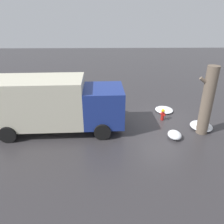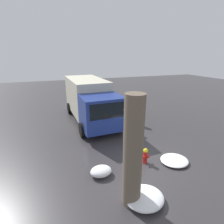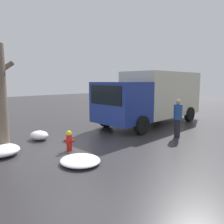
# 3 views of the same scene
# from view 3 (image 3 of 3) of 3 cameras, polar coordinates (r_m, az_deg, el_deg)

# --- Properties ---
(ground_plane) EXTENTS (60.00, 60.00, 0.00)m
(ground_plane) POSITION_cam_3_polar(r_m,az_deg,el_deg) (8.29, -11.06, -9.83)
(ground_plane) COLOR #333033
(fire_hydrant) EXTENTS (0.35, 0.39, 0.75)m
(fire_hydrant) POSITION_cam_3_polar(r_m,az_deg,el_deg) (8.17, -11.15, -7.27)
(fire_hydrant) COLOR red
(fire_hydrant) RESTS_ON ground_plane
(delivery_truck) EXTENTS (7.52, 2.94, 3.05)m
(delivery_truck) POSITION_cam_3_polar(r_m,az_deg,el_deg) (13.18, 10.77, 4.17)
(delivery_truck) COLOR navy
(delivery_truck) RESTS_ON ground_plane
(pedestrian) EXTENTS (0.38, 0.38, 1.72)m
(pedestrian) POSITION_cam_3_polar(r_m,az_deg,el_deg) (10.24, 16.80, -1.18)
(pedestrian) COLOR #23232D
(pedestrian) RESTS_ON ground_plane
(snow_pile_by_hydrant) EXTENTS (0.72, 0.90, 0.38)m
(snow_pile_by_hydrant) POSITION_cam_3_polar(r_m,az_deg,el_deg) (10.04, -18.46, -5.79)
(snow_pile_by_hydrant) COLOR white
(snow_pile_by_hydrant) RESTS_ON ground_plane
(snow_pile_curbside) EXTENTS (1.21, 1.31, 0.19)m
(snow_pile_curbside) POSITION_cam_3_polar(r_m,az_deg,el_deg) (6.97, -8.31, -12.42)
(snow_pile_curbside) COLOR white
(snow_pile_curbside) RESTS_ON ground_plane
(snow_pile_by_tree) EXTENTS (1.24, 1.36, 0.34)m
(snow_pile_by_tree) POSITION_cam_3_polar(r_m,az_deg,el_deg) (8.54, -27.12, -8.88)
(snow_pile_by_tree) COLOR white
(snow_pile_by_tree) RESTS_ON ground_plane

